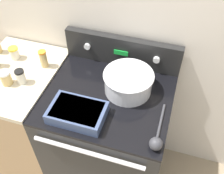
{
  "coord_description": "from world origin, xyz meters",
  "views": [
    {
      "loc": [
        0.32,
        -0.64,
        2.03
      ],
      "look_at": [
        0.02,
        0.34,
        0.97
      ],
      "focal_mm": 42.0,
      "sensor_mm": 36.0,
      "label": 1
    }
  ],
  "objects_px": {
    "spice_jar_orange_cap": "(43,59)",
    "spice_jar_white_cap": "(6,78)",
    "spice_jar_black_cap": "(21,77)",
    "ladle": "(157,141)",
    "casserole_dish": "(77,112)",
    "spice_jar_yellow_cap": "(14,53)",
    "mixing_bowl": "(128,81)"
  },
  "relations": [
    {
      "from": "spice_jar_black_cap",
      "to": "ladle",
      "type": "bearing_deg",
      "value": -11.87
    },
    {
      "from": "mixing_bowl",
      "to": "casserole_dish",
      "type": "height_order",
      "value": "mixing_bowl"
    },
    {
      "from": "mixing_bowl",
      "to": "ladle",
      "type": "distance_m",
      "value": 0.39
    },
    {
      "from": "spice_jar_orange_cap",
      "to": "spice_jar_yellow_cap",
      "type": "relative_size",
      "value": 1.41
    },
    {
      "from": "casserole_dish",
      "to": "spice_jar_yellow_cap",
      "type": "bearing_deg",
      "value": 150.71
    },
    {
      "from": "ladle",
      "to": "spice_jar_white_cap",
      "type": "relative_size",
      "value": 3.44
    },
    {
      "from": "mixing_bowl",
      "to": "spice_jar_black_cap",
      "type": "distance_m",
      "value": 0.63
    },
    {
      "from": "ladle",
      "to": "spice_jar_orange_cap",
      "type": "bearing_deg",
      "value": 155.83
    },
    {
      "from": "ladle",
      "to": "spice_jar_yellow_cap",
      "type": "distance_m",
      "value": 1.07
    },
    {
      "from": "casserole_dish",
      "to": "spice_jar_orange_cap",
      "type": "distance_m",
      "value": 0.47
    },
    {
      "from": "casserole_dish",
      "to": "spice_jar_yellow_cap",
      "type": "height_order",
      "value": "spice_jar_yellow_cap"
    },
    {
      "from": "ladle",
      "to": "mixing_bowl",
      "type": "bearing_deg",
      "value": 125.78
    },
    {
      "from": "spice_jar_orange_cap",
      "to": "spice_jar_black_cap",
      "type": "xyz_separation_m",
      "value": [
        -0.06,
        -0.17,
        -0.01
      ]
    },
    {
      "from": "casserole_dish",
      "to": "spice_jar_white_cap",
      "type": "height_order",
      "value": "spice_jar_white_cap"
    },
    {
      "from": "ladle",
      "to": "spice_jar_orange_cap",
      "type": "distance_m",
      "value": 0.86
    },
    {
      "from": "spice_jar_black_cap",
      "to": "spice_jar_white_cap",
      "type": "height_order",
      "value": "spice_jar_black_cap"
    },
    {
      "from": "spice_jar_orange_cap",
      "to": "spice_jar_white_cap",
      "type": "height_order",
      "value": "spice_jar_orange_cap"
    },
    {
      "from": "casserole_dish",
      "to": "spice_jar_orange_cap",
      "type": "relative_size",
      "value": 2.53
    },
    {
      "from": "spice_jar_black_cap",
      "to": "spice_jar_yellow_cap",
      "type": "height_order",
      "value": "spice_jar_black_cap"
    },
    {
      "from": "spice_jar_yellow_cap",
      "to": "spice_jar_orange_cap",
      "type": "bearing_deg",
      "value": -3.72
    },
    {
      "from": "spice_jar_orange_cap",
      "to": "spice_jar_yellow_cap",
      "type": "bearing_deg",
      "value": 176.28
    },
    {
      "from": "spice_jar_white_cap",
      "to": "spice_jar_yellow_cap",
      "type": "height_order",
      "value": "spice_jar_white_cap"
    },
    {
      "from": "spice_jar_white_cap",
      "to": "spice_jar_orange_cap",
      "type": "bearing_deg",
      "value": 56.56
    },
    {
      "from": "casserole_dish",
      "to": "ladle",
      "type": "height_order",
      "value": "ladle"
    },
    {
      "from": "spice_jar_orange_cap",
      "to": "casserole_dish",
      "type": "bearing_deg",
      "value": -41.13
    },
    {
      "from": "spice_jar_yellow_cap",
      "to": "ladle",
      "type": "bearing_deg",
      "value": -20.01
    },
    {
      "from": "mixing_bowl",
      "to": "spice_jar_black_cap",
      "type": "bearing_deg",
      "value": -167.62
    },
    {
      "from": "mixing_bowl",
      "to": "spice_jar_orange_cap",
      "type": "relative_size",
      "value": 2.48
    },
    {
      "from": "mixing_bowl",
      "to": "spice_jar_black_cap",
      "type": "xyz_separation_m",
      "value": [
        -0.62,
        -0.14,
        -0.01
      ]
    },
    {
      "from": "mixing_bowl",
      "to": "spice_jar_yellow_cap",
      "type": "bearing_deg",
      "value": 176.12
    },
    {
      "from": "casserole_dish",
      "to": "spice_jar_white_cap",
      "type": "distance_m",
      "value": 0.5
    },
    {
      "from": "spice_jar_white_cap",
      "to": "casserole_dish",
      "type": "bearing_deg",
      "value": -11.38
    }
  ]
}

